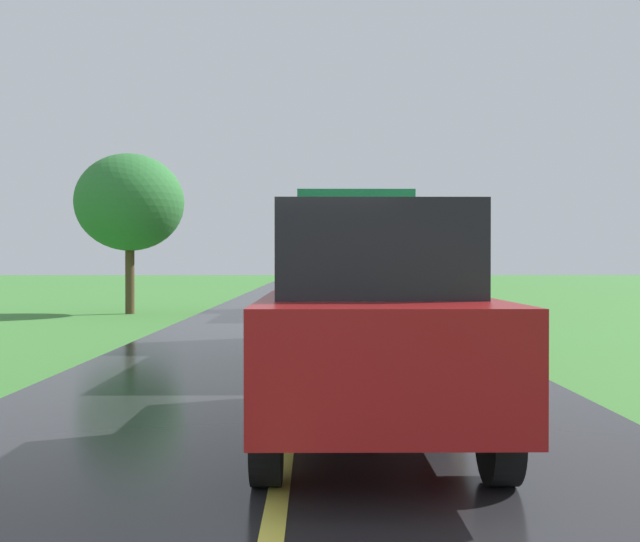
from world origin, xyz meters
name	(u,v)px	position (x,y,z in m)	size (l,w,h in m)	color
banana_truck_near	(356,268)	(0.96, 11.82, 1.47)	(2.38, 5.82, 2.80)	#2D2D30
banana_truck_far	(335,266)	(0.88, 21.76, 1.48)	(2.38, 5.81, 2.80)	#2D2D30
roadside_tree_mid_right	(130,203)	(-5.49, 21.75, 3.44)	(3.34, 3.34, 4.96)	#4C3823
following_car	(370,321)	(0.69, 5.03, 1.07)	(1.74, 4.10, 1.92)	maroon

